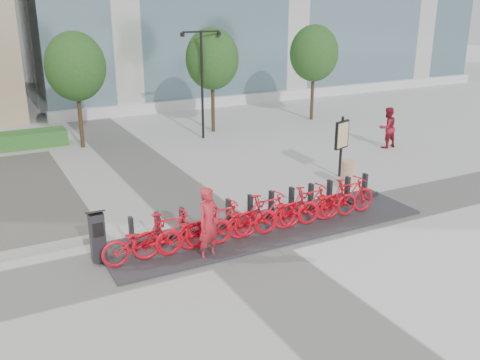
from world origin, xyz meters
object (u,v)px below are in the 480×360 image
pedestrian (387,128)px  construction_barrel (348,174)px  worker_red (209,224)px  bike_0 (142,241)px  map_sign (342,137)px  kiosk (98,236)px

pedestrian → construction_barrel: size_ratio=1.90×
worker_red → pedestrian: (11.57, 6.17, -0.05)m
worker_red → bike_0: bearing=140.5°
construction_barrel → map_sign: 1.58m
construction_barrel → bike_0: bearing=-165.1°
kiosk → pedestrian: (14.16, 5.11, 0.16)m
bike_0 → construction_barrel: 8.56m
bike_0 → kiosk: bearing=61.2°
bike_0 → kiosk: 1.11m
worker_red → map_sign: map_sign is taller
kiosk → worker_red: size_ratio=0.73×
construction_barrel → kiosk: bearing=-169.8°
pedestrian → map_sign: size_ratio=0.80×
worker_red → kiosk: bearing=136.2°
bike_0 → construction_barrel: bearing=-75.1°
kiosk → construction_barrel: size_ratio=1.46×
bike_0 → worker_red: 1.74m
worker_red → construction_barrel: (6.65, 2.71, -0.49)m
kiosk → construction_barrel: bearing=11.2°
bike_0 → pedestrian: pedestrian is taller
kiosk → worker_red: worker_red is taller
pedestrian → construction_barrel: 6.03m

